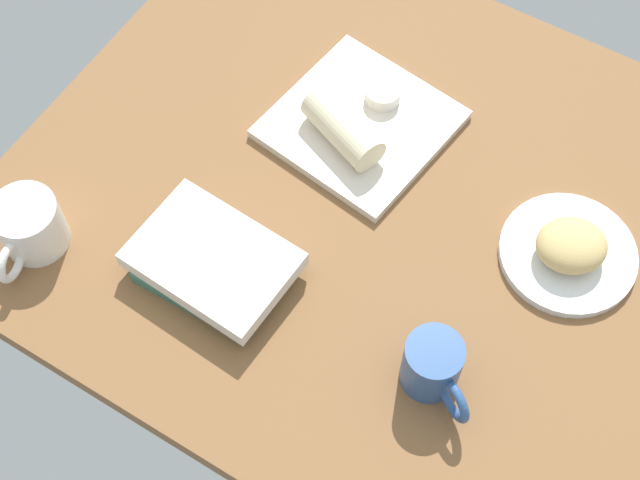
{
  "coord_description": "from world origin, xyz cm",
  "views": [
    {
      "loc": [
        -27.07,
        65.01,
        119.01
      ],
      "look_at": [
        5.15,
        11.43,
        7.0
      ],
      "focal_mm": 51.28,
      "sensor_mm": 36.0,
      "label": 1
    }
  ],
  "objects_px": {
    "round_plate": "(568,254)",
    "sauce_cup": "(383,93)",
    "book_stack": "(213,263)",
    "square_plate": "(360,124)",
    "second_mug": "(29,226)",
    "breakfast_wrap": "(343,128)",
    "coffee_mug": "(434,367)",
    "scone_pastry": "(572,246)"
  },
  "relations": [
    {
      "from": "scone_pastry",
      "to": "sauce_cup",
      "type": "bearing_deg",
      "value": -16.4
    },
    {
      "from": "square_plate",
      "to": "coffee_mug",
      "type": "bearing_deg",
      "value": 132.51
    },
    {
      "from": "round_plate",
      "to": "sauce_cup",
      "type": "height_order",
      "value": "sauce_cup"
    },
    {
      "from": "round_plate",
      "to": "square_plate",
      "type": "bearing_deg",
      "value": -6.98
    },
    {
      "from": "sauce_cup",
      "to": "coffee_mug",
      "type": "distance_m",
      "value": 0.46
    },
    {
      "from": "sauce_cup",
      "to": "breakfast_wrap",
      "type": "xyz_separation_m",
      "value": [
        0.01,
        0.1,
        0.02
      ]
    },
    {
      "from": "book_stack",
      "to": "second_mug",
      "type": "relative_size",
      "value": 1.64
    },
    {
      "from": "round_plate",
      "to": "scone_pastry",
      "type": "bearing_deg",
      "value": 87.9
    },
    {
      "from": "scone_pastry",
      "to": "breakfast_wrap",
      "type": "bearing_deg",
      "value": -0.97
    },
    {
      "from": "scone_pastry",
      "to": "breakfast_wrap",
      "type": "distance_m",
      "value": 0.37
    },
    {
      "from": "square_plate",
      "to": "book_stack",
      "type": "bearing_deg",
      "value": 81.16
    },
    {
      "from": "round_plate",
      "to": "book_stack",
      "type": "distance_m",
      "value": 0.5
    },
    {
      "from": "book_stack",
      "to": "round_plate",
      "type": "bearing_deg",
      "value": -146.02
    },
    {
      "from": "round_plate",
      "to": "coffee_mug",
      "type": "bearing_deg",
      "value": 73.02
    },
    {
      "from": "second_mug",
      "to": "book_stack",
      "type": "bearing_deg",
      "value": -159.92
    },
    {
      "from": "scone_pastry",
      "to": "breakfast_wrap",
      "type": "height_order",
      "value": "breakfast_wrap"
    },
    {
      "from": "breakfast_wrap",
      "to": "coffee_mug",
      "type": "height_order",
      "value": "coffee_mug"
    },
    {
      "from": "scone_pastry",
      "to": "sauce_cup",
      "type": "xyz_separation_m",
      "value": [
        0.36,
        -0.11,
        -0.01
      ]
    },
    {
      "from": "coffee_mug",
      "to": "second_mug",
      "type": "distance_m",
      "value": 0.59
    },
    {
      "from": "sauce_cup",
      "to": "second_mug",
      "type": "height_order",
      "value": "second_mug"
    },
    {
      "from": "scone_pastry",
      "to": "square_plate",
      "type": "xyz_separation_m",
      "value": [
        0.37,
        -0.05,
        -0.03
      ]
    },
    {
      "from": "sauce_cup",
      "to": "square_plate",
      "type": "bearing_deg",
      "value": 81.97
    },
    {
      "from": "breakfast_wrap",
      "to": "book_stack",
      "type": "xyz_separation_m",
      "value": [
        0.04,
        0.28,
        -0.02
      ]
    },
    {
      "from": "round_plate",
      "to": "square_plate",
      "type": "distance_m",
      "value": 0.37
    },
    {
      "from": "round_plate",
      "to": "book_stack",
      "type": "height_order",
      "value": "book_stack"
    },
    {
      "from": "square_plate",
      "to": "second_mug",
      "type": "xyz_separation_m",
      "value": [
        0.3,
        0.42,
        0.04
      ]
    },
    {
      "from": "square_plate",
      "to": "sauce_cup",
      "type": "relative_size",
      "value": 4.43
    },
    {
      "from": "sauce_cup",
      "to": "book_stack",
      "type": "xyz_separation_m",
      "value": [
        0.06,
        0.38,
        -0.0
      ]
    },
    {
      "from": "scone_pastry",
      "to": "square_plate",
      "type": "height_order",
      "value": "scone_pastry"
    },
    {
      "from": "scone_pastry",
      "to": "book_stack",
      "type": "bearing_deg",
      "value": 33.47
    },
    {
      "from": "round_plate",
      "to": "second_mug",
      "type": "relative_size",
      "value": 1.42
    },
    {
      "from": "sauce_cup",
      "to": "second_mug",
      "type": "distance_m",
      "value": 0.56
    },
    {
      "from": "breakfast_wrap",
      "to": "second_mug",
      "type": "height_order",
      "value": "second_mug"
    },
    {
      "from": "sauce_cup",
      "to": "breakfast_wrap",
      "type": "distance_m",
      "value": 0.1
    },
    {
      "from": "round_plate",
      "to": "book_stack",
      "type": "relative_size",
      "value": 0.87
    },
    {
      "from": "round_plate",
      "to": "second_mug",
      "type": "height_order",
      "value": "second_mug"
    },
    {
      "from": "round_plate",
      "to": "second_mug",
      "type": "distance_m",
      "value": 0.76
    },
    {
      "from": "scone_pastry",
      "to": "square_plate",
      "type": "relative_size",
      "value": 0.4
    },
    {
      "from": "round_plate",
      "to": "breakfast_wrap",
      "type": "distance_m",
      "value": 0.37
    },
    {
      "from": "scone_pastry",
      "to": "coffee_mug",
      "type": "relative_size",
      "value": 0.87
    },
    {
      "from": "book_stack",
      "to": "second_mug",
      "type": "distance_m",
      "value": 0.26
    },
    {
      "from": "round_plate",
      "to": "book_stack",
      "type": "xyz_separation_m",
      "value": [
        0.42,
        0.28,
        0.02
      ]
    }
  ]
}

